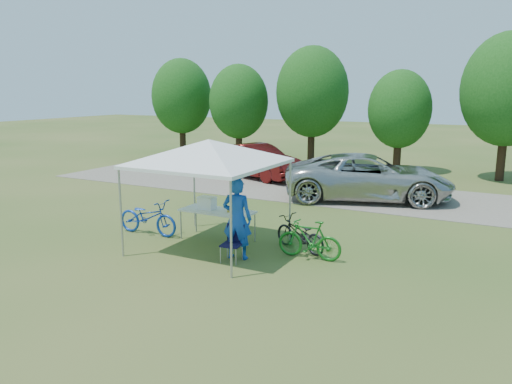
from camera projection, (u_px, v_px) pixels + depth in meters
ground at (211, 248)px, 12.52m from camera, size 100.00×100.00×0.00m
gravel_strip at (322, 191)px, 19.45m from camera, size 24.00×5.00×0.02m
canopy at (208, 143)px, 11.99m from camera, size 4.53×4.53×3.00m
treeline at (362, 97)px, 24.11m from camera, size 24.89×4.28×6.30m
folding_table at (217, 212)px, 13.04m from camera, size 1.96×0.82×0.81m
folding_chair at (234, 240)px, 11.52m from camera, size 0.48×0.50×0.85m
cooler at (207, 203)px, 13.14m from camera, size 0.46×0.31×0.33m
ice_cream_cup at (229, 211)px, 12.81m from camera, size 0.08×0.08×0.06m
cyclist at (237, 219)px, 11.57m from camera, size 0.78×0.59×1.92m
bike_blue at (148, 217)px, 13.60m from camera, size 1.88×0.71×0.98m
bike_green at (309, 239)px, 11.64m from camera, size 1.57×0.49×0.93m
bike_dark at (300, 234)px, 12.25m from camera, size 1.71×1.15×0.85m
minivan at (368, 177)px, 17.80m from camera, size 6.43×4.41×1.63m
sedan at (257, 161)px, 22.22m from camera, size 4.79×2.95×1.49m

